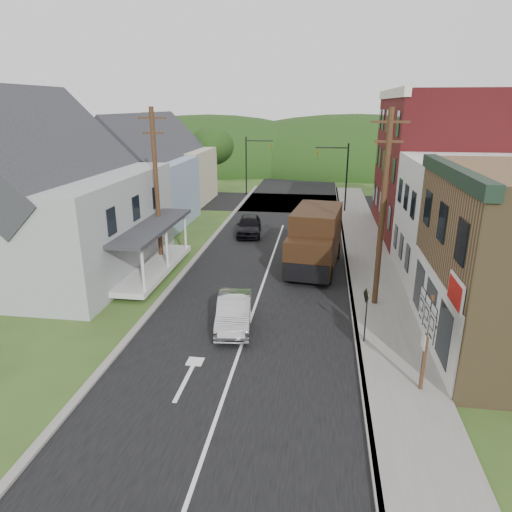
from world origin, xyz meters
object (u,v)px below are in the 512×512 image
at_px(warning_sign, 366,308).
at_px(delivery_van, 315,240).
at_px(silver_sedan, 234,312).
at_px(route_sign_cluster, 426,330).
at_px(dark_sedan, 249,225).

bearing_deg(warning_sign, delivery_van, 90.12).
distance_m(delivery_van, warning_sign, 8.99).
relative_size(silver_sedan, route_sign_cluster, 1.20).
distance_m(route_sign_cluster, warning_sign, 3.45).
xyz_separation_m(dark_sedan, delivery_van, (4.87, -6.59, 1.03)).
bearing_deg(delivery_van, route_sign_cluster, -65.40).
xyz_separation_m(dark_sedan, route_sign_cluster, (8.59, -18.30, 1.60)).
height_order(dark_sedan, route_sign_cluster, route_sign_cluster).
bearing_deg(delivery_van, silver_sedan, -105.28).
relative_size(dark_sedan, route_sign_cluster, 1.26).
distance_m(dark_sedan, route_sign_cluster, 20.28).
bearing_deg(dark_sedan, silver_sedan, -89.71).
bearing_deg(warning_sign, dark_sedan, 100.88).
distance_m(silver_sedan, dark_sedan, 14.56).
bearing_deg(silver_sedan, route_sign_cluster, -36.53).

